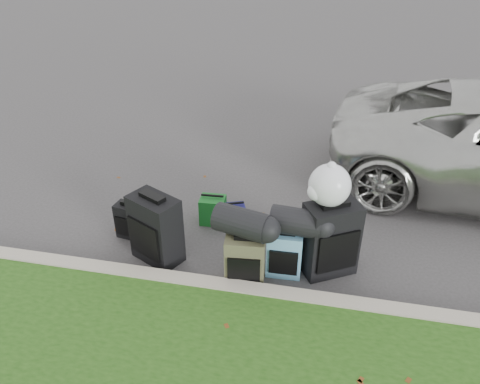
% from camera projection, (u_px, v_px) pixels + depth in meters
% --- Properties ---
extents(ground, '(120.00, 120.00, 0.00)m').
position_uv_depth(ground, '(245.00, 239.00, 5.80)').
color(ground, '#383535').
rests_on(ground, ground).
extents(curb, '(120.00, 0.18, 0.15)m').
position_uv_depth(curb, '(226.00, 289.00, 4.92)').
color(curb, '#9E937F').
rests_on(curb, ground).
extents(suitcase_small_black, '(0.39, 0.25, 0.45)m').
position_uv_depth(suitcase_small_black, '(131.00, 221.00, 5.74)').
color(suitcase_small_black, black).
rests_on(suitcase_small_black, ground).
extents(suitcase_large_black_left, '(0.66, 0.56, 0.81)m').
position_uv_depth(suitcase_large_black_left, '(156.00, 229.00, 5.28)').
color(suitcase_large_black_left, black).
rests_on(suitcase_large_black_left, ground).
extents(suitcase_olive, '(0.44, 0.30, 0.57)m').
position_uv_depth(suitcase_olive, '(245.00, 260.00, 5.00)').
color(suitcase_olive, '#3B3B25').
rests_on(suitcase_olive, ground).
extents(suitcase_teal, '(0.39, 0.24, 0.54)m').
position_uv_depth(suitcase_teal, '(284.00, 254.00, 5.12)').
color(suitcase_teal, teal).
rests_on(suitcase_teal, ground).
extents(suitcase_large_black_right, '(0.67, 0.58, 0.86)m').
position_uv_depth(suitcase_large_black_right, '(330.00, 239.00, 5.09)').
color(suitcase_large_black_right, black).
rests_on(suitcase_large_black_right, ground).
extents(tote_green, '(0.33, 0.27, 0.36)m').
position_uv_depth(tote_green, '(213.00, 210.00, 6.03)').
color(tote_green, '#156220').
rests_on(tote_green, ground).
extents(tote_navy, '(0.31, 0.28, 0.28)m').
position_uv_depth(tote_navy, '(235.00, 215.00, 6.01)').
color(tote_navy, navy).
rests_on(tote_navy, ground).
extents(duffel_left, '(0.63, 0.44, 0.31)m').
position_uv_depth(duffel_left, '(242.00, 222.00, 4.83)').
color(duffel_left, black).
rests_on(duffel_left, suitcase_olive).
extents(duffel_right, '(0.56, 0.35, 0.30)m').
position_uv_depth(duffel_right, '(296.00, 222.00, 4.91)').
color(duffel_right, black).
rests_on(duffel_right, suitcase_teal).
extents(trash_bag, '(0.44, 0.44, 0.44)m').
position_uv_depth(trash_bag, '(330.00, 185.00, 4.79)').
color(trash_bag, white).
rests_on(trash_bag, suitcase_large_black_right).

